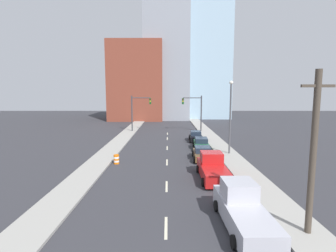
{
  "coord_description": "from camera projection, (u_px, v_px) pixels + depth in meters",
  "views": [
    {
      "loc": [
        0.11,
        -6.11,
        7.26
      ],
      "look_at": [
        0.29,
        33.74,
        2.2
      ],
      "focal_mm": 28.0,
      "sensor_mm": 36.0,
      "label": 1
    }
  ],
  "objects": [
    {
      "name": "sedan_green",
      "position": [
        200.0,
        144.0,
        34.01
      ],
      "size": [
        2.24,
        4.84,
        1.47
      ],
      "rotation": [
        0.0,
        0.0,
        -0.05
      ],
      "color": "#1E6033",
      "rests_on": "ground"
    },
    {
      "name": "lane_stripe_at_35m",
      "position": [
        166.0,
        138.0,
        41.88
      ],
      "size": [
        0.16,
        2.4,
        0.01
      ],
      "primitive_type": "cube",
      "color": "beige",
      "rests_on": "ground"
    },
    {
      "name": "building_office_center",
      "position": [
        165.0,
        63.0,
        75.68
      ],
      "size": [
        12.0,
        20.0,
        31.68
      ],
      "color": "gray",
      "rests_on": "ground"
    },
    {
      "name": "lane_stripe_at_14m",
      "position": [
        165.0,
        186.0,
        20.45
      ],
      "size": [
        0.16,
        2.4,
        0.01
      ],
      "primitive_type": "cube",
      "color": "beige",
      "rests_on": "ground"
    },
    {
      "name": "utility_pole_right_near",
      "position": [
        312.0,
        153.0,
        12.93
      ],
      "size": [
        1.6,
        0.32,
        8.39
      ],
      "color": "#473D33",
      "rests_on": "ground"
    },
    {
      "name": "lane_stripe_at_7m",
      "position": [
        165.0,
        227.0,
        14.21
      ],
      "size": [
        0.16,
        2.4,
        0.01
      ],
      "primitive_type": "cube",
      "color": "beige",
      "rests_on": "ground"
    },
    {
      "name": "traffic_signal_right",
      "position": [
        195.0,
        109.0,
        48.64
      ],
      "size": [
        3.72,
        0.35,
        6.74
      ],
      "color": "#38383D",
      "rests_on": "ground"
    },
    {
      "name": "building_brick_left",
      "position": [
        136.0,
        82.0,
        72.38
      ],
      "size": [
        14.0,
        16.0,
        20.45
      ],
      "color": "brown",
      "rests_on": "ground"
    },
    {
      "name": "sidewalk_left",
      "position": [
        132.0,
        128.0,
        54.49
      ],
      "size": [
        2.62,
        95.87,
        0.16
      ],
      "color": "#9E9B93",
      "rests_on": "ground"
    },
    {
      "name": "traffic_signal_left",
      "position": [
        136.0,
        109.0,
        48.59
      ],
      "size": [
        3.72,
        0.35,
        6.74
      ],
      "color": "#38383D",
      "rests_on": "ground"
    },
    {
      "name": "sidewalk_right",
      "position": [
        200.0,
        127.0,
        54.55
      ],
      "size": [
        2.62,
        95.87,
        0.16
      ],
      "color": "#9E9B93",
      "rests_on": "ground"
    },
    {
      "name": "lane_stripe_at_28m",
      "position": [
        166.0,
        148.0,
        34.66
      ],
      "size": [
        0.16,
        2.4,
        0.01
      ],
      "primitive_type": "cube",
      "color": "beige",
      "rests_on": "ground"
    },
    {
      "name": "sedan_black",
      "position": [
        195.0,
        137.0,
        39.57
      ],
      "size": [
        2.15,
        4.43,
        1.52
      ],
      "rotation": [
        0.0,
        0.0,
        -0.05
      ],
      "color": "black",
      "rests_on": "ground"
    },
    {
      "name": "lane_stripe_at_21m",
      "position": [
        166.0,
        162.0,
        27.54
      ],
      "size": [
        0.16,
        2.4,
        0.01
      ],
      "primitive_type": "cube",
      "color": "beige",
      "rests_on": "ground"
    },
    {
      "name": "sedan_brown",
      "position": [
        201.0,
        154.0,
        28.56
      ],
      "size": [
        2.26,
        4.41,
        1.45
      ],
      "rotation": [
        0.0,
        0.0,
        -0.04
      ],
      "color": "brown",
      "rests_on": "ground"
    },
    {
      "name": "street_lamp",
      "position": [
        229.0,
        112.0,
        30.39
      ],
      "size": [
        0.44,
        0.44,
        8.65
      ],
      "color": "#4C4C51",
      "rests_on": "ground"
    },
    {
      "name": "building_glass_right",
      "position": [
        203.0,
        53.0,
        79.25
      ],
      "size": [
        13.0,
        20.0,
        38.74
      ],
      "color": "#99B7CC",
      "rests_on": "ground"
    },
    {
      "name": "traffic_barrel",
      "position": [
        115.0,
        159.0,
        26.89
      ],
      "size": [
        0.56,
        0.56,
        0.95
      ],
      "color": "orange",
      "rests_on": "ground"
    },
    {
      "name": "pickup_truck_red",
      "position": [
        212.0,
        168.0,
        22.29
      ],
      "size": [
        2.37,
        5.74,
        2.13
      ],
      "rotation": [
        0.0,
        0.0,
        0.0
      ],
      "color": "red",
      "rests_on": "ground"
    },
    {
      "name": "pickup_truck_silver",
      "position": [
        241.0,
        209.0,
        14.34
      ],
      "size": [
        2.43,
        6.43,
        2.27
      ],
      "rotation": [
        0.0,
        0.0,
        0.02
      ],
      "color": "#B2B2BC",
      "rests_on": "ground"
    },
    {
      "name": "lane_stripe_at_40m",
      "position": [
        166.0,
        134.0,
        46.85
      ],
      "size": [
        0.16,
        2.4,
        0.01
      ],
      "primitive_type": "cube",
      "color": "beige",
      "rests_on": "ground"
    }
  ]
}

